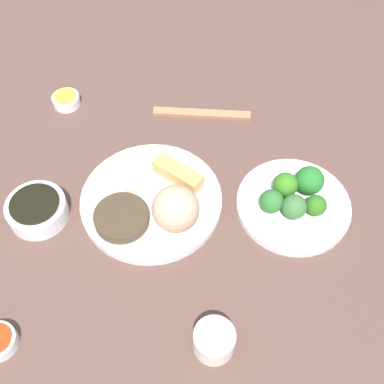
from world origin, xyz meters
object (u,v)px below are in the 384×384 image
broccoli_plate (293,205)px  soy_sauce_bowl (37,210)px  main_plate (151,202)px  chopsticks_pair (202,114)px  sauce_ramekin_hot_mustard (66,100)px  teacup (214,341)px

broccoli_plate → soy_sauce_bowl: (0.01, -0.45, 0.01)m
broccoli_plate → main_plate: bearing=-92.9°
chopsticks_pair → broccoli_plate: bearing=33.6°
sauce_ramekin_hot_mustard → teacup: 0.59m
broccoli_plate → sauce_ramekin_hot_mustard: bearing=-121.8°
main_plate → chopsticks_pair: main_plate is taller
teacup → chopsticks_pair: 0.48m
soy_sauce_bowl → sauce_ramekin_hot_mustard: 0.28m
soy_sauce_bowl → teacup: bearing=51.4°
sauce_ramekin_hot_mustard → chopsticks_pair: (0.04, 0.28, -0.01)m
soy_sauce_bowl → sauce_ramekin_hot_mustard: (-0.28, 0.01, -0.01)m
main_plate → teacup: size_ratio=4.11×
sauce_ramekin_hot_mustard → teacup: (0.52, 0.29, 0.01)m
broccoli_plate → sauce_ramekin_hot_mustard: size_ratio=3.57×
soy_sauce_bowl → teacup: 0.38m
chopsticks_pair → teacup: bearing=0.2°
soy_sauce_bowl → chopsticks_pair: 0.38m
broccoli_plate → chopsticks_pair: 0.28m
main_plate → broccoli_plate: (0.01, 0.25, -0.00)m
main_plate → soy_sauce_bowl: 0.20m
teacup → soy_sauce_bowl: bearing=-128.6°
teacup → chopsticks_pair: bearing=-179.8°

